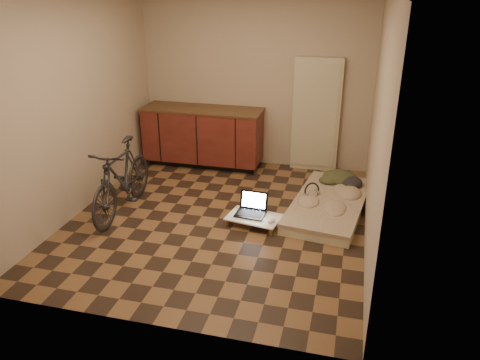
% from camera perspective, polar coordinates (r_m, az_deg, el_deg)
% --- Properties ---
extents(room_shell, '(3.50, 4.00, 2.60)m').
position_cam_1_polar(room_shell, '(5.31, -2.86, 7.83)').
color(room_shell, brown).
rests_on(room_shell, ground).
extents(cabinets, '(1.84, 0.62, 0.91)m').
position_cam_1_polar(cabinets, '(7.33, -4.51, 5.36)').
color(cabinets, black).
rests_on(cabinets, ground).
extents(appliance_panel, '(0.70, 0.10, 1.70)m').
position_cam_1_polar(appliance_panel, '(7.11, 9.26, 7.78)').
color(appliance_panel, '#C2B89A').
rests_on(appliance_panel, ground).
extents(bicycle, '(0.49, 1.57, 1.01)m').
position_cam_1_polar(bicycle, '(5.91, -14.26, 0.59)').
color(bicycle, black).
rests_on(bicycle, ground).
extents(futon, '(1.06, 1.83, 0.15)m').
position_cam_1_polar(futon, '(6.06, 10.80, -2.96)').
color(futon, beige).
rests_on(futon, ground).
extents(clothing_pile, '(0.57, 0.49, 0.20)m').
position_cam_1_polar(clothing_pile, '(6.55, 12.45, 0.63)').
color(clothing_pile, '#353A21').
rests_on(clothing_pile, futon).
extents(headphones, '(0.33, 0.33, 0.16)m').
position_cam_1_polar(headphones, '(6.05, 8.76, -1.25)').
color(headphones, black).
rests_on(headphones, futon).
extents(lap_desk, '(0.68, 0.50, 0.10)m').
position_cam_1_polar(lap_desk, '(5.61, 1.71, -4.58)').
color(lap_desk, brown).
rests_on(lap_desk, ground).
extents(laptop, '(0.37, 0.33, 0.24)m').
position_cam_1_polar(laptop, '(5.67, 1.42, -3.58)').
color(laptop, black).
rests_on(laptop, lap_desk).
extents(mouse, '(0.11, 0.13, 0.04)m').
position_cam_1_polar(mouse, '(5.48, 3.86, -4.98)').
color(mouse, white).
rests_on(mouse, lap_desk).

